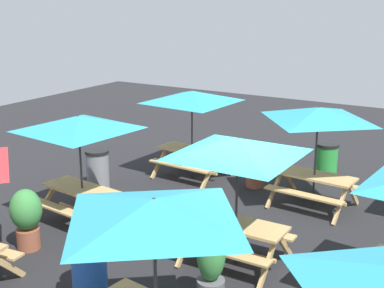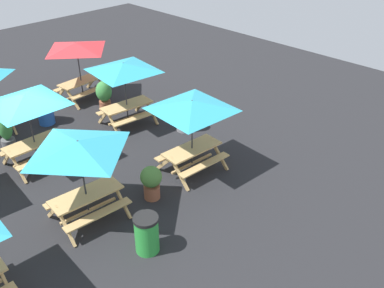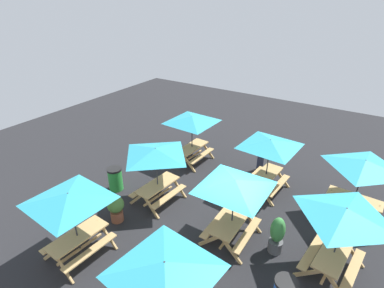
{
  "view_description": "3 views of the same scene",
  "coord_description": "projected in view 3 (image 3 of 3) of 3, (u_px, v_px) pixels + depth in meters",
  "views": [
    {
      "loc": [
        3.74,
        -8.06,
        4.64
      ],
      "look_at": [
        -3.19,
        3.38,
        0.9
      ],
      "focal_mm": 50.0,
      "sensor_mm": 36.0,
      "label": 1
    },
    {
      "loc": [
        4.34,
        10.9,
        7.31
      ],
      "look_at": [
        -3.19,
        3.38,
        0.9
      ],
      "focal_mm": 40.0,
      "sensor_mm": 36.0,
      "label": 2
    },
    {
      "loc": [
        -7.03,
        -3.15,
        7.2
      ],
      "look_at": [
        3.55,
        3.63,
        0.9
      ],
      "focal_mm": 28.0,
      "sensor_mm": 36.0,
      "label": 3
    }
  ],
  "objects": [
    {
      "name": "ground_plane",
      "position": [
        226.0,
        234.0,
        10.04
      ],
      "size": [
        30.31,
        30.31,
        0.0
      ],
      "primitive_type": "plane",
      "color": "#232326",
      "rests_on": "ground"
    },
    {
      "name": "picnic_table_0",
      "position": [
        70.0,
        202.0,
        8.37
      ],
      "size": [
        2.82,
        2.82,
        2.34
      ],
      "rotation": [
        0.0,
        0.0,
        -0.07
      ],
      "color": "tan",
      "rests_on": "ground"
    },
    {
      "name": "picnic_table_1",
      "position": [
        192.0,
        123.0,
        13.57
      ],
      "size": [
        2.82,
        2.82,
        2.34
      ],
      "rotation": [
        0.0,
        0.0,
        -0.05
      ],
      "color": "tan",
      "rests_on": "ground"
    },
    {
      "name": "picnic_table_2",
      "position": [
        234.0,
        189.0,
        8.96
      ],
      "size": [
        2.83,
        2.83,
        2.34
      ],
      "rotation": [
        0.0,
        0.0,
        -0.0
      ],
      "color": "tan",
      "rests_on": "ground"
    },
    {
      "name": "picnic_table_3",
      "position": [
        344.0,
        218.0,
        7.79
      ],
      "size": [
        2.23,
        2.23,
        2.34
      ],
      "rotation": [
        0.0,
        0.0,
        -0.12
      ],
      "color": "tan",
      "rests_on": "ground"
    },
    {
      "name": "picnic_table_4",
      "position": [
        156.0,
        156.0,
        10.77
      ],
      "size": [
        2.16,
        2.16,
        2.34
      ],
      "rotation": [
        0.0,
        0.0,
        -0.08
      ],
      "color": "tan",
      "rests_on": "ground"
    },
    {
      "name": "picnic_table_6",
      "position": [
        270.0,
        147.0,
        11.4
      ],
      "size": [
        2.82,
        2.82,
        2.34
      ],
      "rotation": [
        0.0,
        0.0,
        -0.08
      ],
      "color": "tan",
      "rests_on": "ground"
    },
    {
      "name": "picnic_table_7",
      "position": [
        165.0,
        272.0,
        6.26
      ],
      "size": [
        2.81,
        2.81,
        2.34
      ],
      "rotation": [
        0.0,
        0.0,
        -0.11
      ],
      "color": "tan",
      "rests_on": "ground"
    },
    {
      "name": "picnic_table_8",
      "position": [
        364.0,
        168.0,
        10.01
      ],
      "size": [
        2.12,
        2.12,
        2.34
      ],
      "rotation": [
        0.0,
        0.0,
        1.51
      ],
      "color": "tan",
      "rests_on": "ground"
    },
    {
      "name": "trash_bin_green",
      "position": [
        115.0,
        179.0,
        12.14
      ],
      "size": [
        0.59,
        0.59,
        0.98
      ],
      "color": "green",
      "rests_on": "ground"
    },
    {
      "name": "potted_plant_0",
      "position": [
        277.0,
        235.0,
        9.09
      ],
      "size": [
        0.44,
        0.44,
        1.29
      ],
      "color": "#59595B",
      "rests_on": "ground"
    },
    {
      "name": "potted_plant_1",
      "position": [
        116.0,
        208.0,
        10.4
      ],
      "size": [
        0.59,
        0.59,
        0.99
      ],
      "color": "#935138",
      "rests_on": "ground"
    },
    {
      "name": "person_standing",
      "position": [
        261.0,
        153.0,
        13.28
      ],
      "size": [
        0.34,
        0.42,
        1.67
      ],
      "rotation": [
        0.0,
        0.0,
        1.95
      ],
      "color": "#2D334C",
      "rests_on": "ground"
    }
  ]
}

